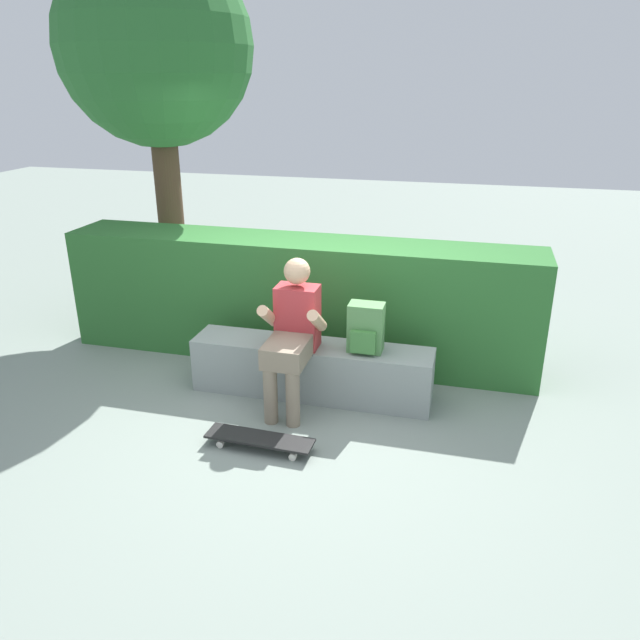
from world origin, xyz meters
name	(u,v)px	position (x,y,z in m)	size (l,w,h in m)	color
ground_plane	(300,415)	(0.00, 0.00, 0.00)	(24.00, 24.00, 0.00)	gray
bench_main	(312,369)	(0.00, 0.36, 0.23)	(2.02, 0.40, 0.46)	gray
person_skater	(293,331)	(-0.10, 0.16, 0.66)	(0.49, 0.62, 1.21)	#B73338
skateboard_near_person	(260,439)	(-0.15, -0.53, 0.07)	(0.81, 0.23, 0.09)	black
backpack_on_bench	(366,329)	(0.45, 0.35, 0.65)	(0.28, 0.23, 0.40)	#51894C
hedge_row	(298,299)	(-0.33, 1.12, 0.57)	(4.43, 0.64, 1.14)	#2B672C
tree_behind_bench	(156,50)	(-2.02, 1.93, 2.77)	(1.96, 1.96, 3.79)	#473323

